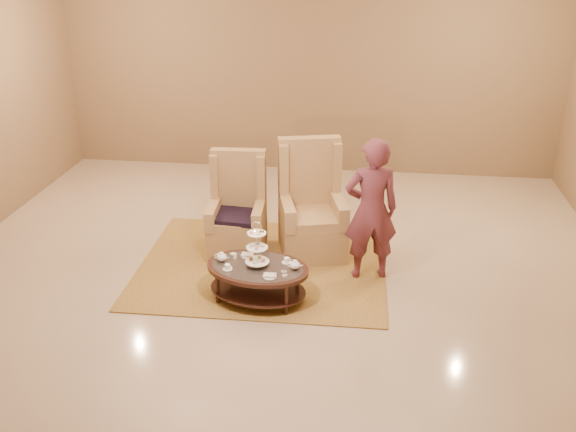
# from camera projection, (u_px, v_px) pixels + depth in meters

# --- Properties ---
(ground) EXTENTS (8.00, 8.00, 0.00)m
(ground) POSITION_uv_depth(u_px,v_px,m) (273.00, 286.00, 7.28)
(ground) COLOR #BFA98E
(ground) RESTS_ON ground
(ceiling) EXTENTS (8.00, 8.00, 0.02)m
(ceiling) POSITION_uv_depth(u_px,v_px,m) (273.00, 286.00, 7.28)
(ceiling) COLOR white
(ceiling) RESTS_ON ground
(wall_back) EXTENTS (8.00, 0.04, 3.50)m
(wall_back) POSITION_uv_depth(u_px,v_px,m) (309.00, 65.00, 10.20)
(wall_back) COLOR olive
(wall_back) RESTS_ON ground
(rug) EXTENTS (2.96, 2.48, 0.02)m
(rug) POSITION_uv_depth(u_px,v_px,m) (263.00, 265.00, 7.72)
(rug) COLOR #AE8F3E
(rug) RESTS_ON ground
(tea_table) EXTENTS (1.24, 0.96, 0.94)m
(tea_table) POSITION_uv_depth(u_px,v_px,m) (258.00, 272.00, 6.87)
(tea_table) COLOR black
(tea_table) RESTS_ON ground
(armchair_left) EXTENTS (0.71, 0.74, 1.26)m
(armchair_left) POSITION_uv_depth(u_px,v_px,m) (238.00, 218.00, 7.96)
(armchair_left) COLOR tan
(armchair_left) RESTS_ON ground
(armchair_right) EXTENTS (0.93, 0.95, 1.41)m
(armchair_right) POSITION_uv_depth(u_px,v_px,m) (311.00, 215.00, 7.92)
(armchair_right) COLOR tan
(armchair_right) RESTS_ON ground
(person) EXTENTS (0.68, 0.52, 1.68)m
(person) POSITION_uv_depth(u_px,v_px,m) (371.00, 210.00, 7.15)
(person) COLOR #5F2933
(person) RESTS_ON ground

